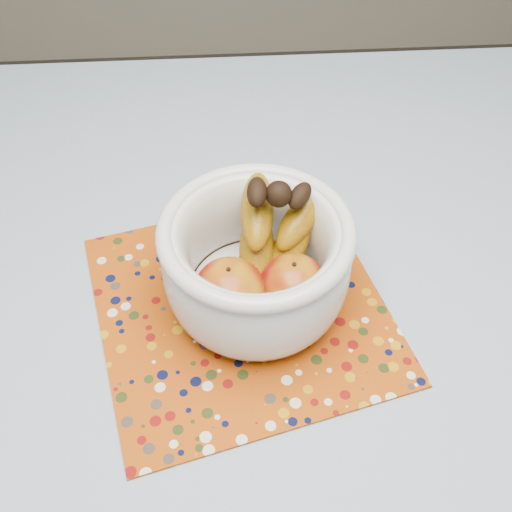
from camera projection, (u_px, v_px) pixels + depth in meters
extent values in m
cube|color=brown|center=(266.00, 366.00, 0.73)|extent=(1.20, 1.20, 0.04)
cylinder|color=brown|center=(9.00, 261.00, 1.33)|extent=(0.06, 0.06, 0.71)
cylinder|color=brown|center=(475.00, 238.00, 1.38)|extent=(0.06, 0.06, 0.71)
cube|color=slate|center=(267.00, 355.00, 0.71)|extent=(1.32, 1.32, 0.01)
cube|color=#9A3C08|center=(241.00, 307.00, 0.74)|extent=(0.42, 0.42, 0.00)
cylinder|color=silver|center=(256.00, 297.00, 0.74)|extent=(0.11, 0.11, 0.01)
cylinder|color=silver|center=(256.00, 292.00, 0.74)|extent=(0.16, 0.16, 0.01)
torus|color=silver|center=(256.00, 231.00, 0.65)|extent=(0.22, 0.22, 0.02)
ellipsoid|color=#6E0406|center=(230.00, 291.00, 0.68)|extent=(0.08, 0.08, 0.07)
ellipsoid|color=#6E0406|center=(293.00, 285.00, 0.69)|extent=(0.08, 0.08, 0.07)
sphere|color=black|center=(279.00, 194.00, 0.67)|extent=(0.03, 0.03, 0.03)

